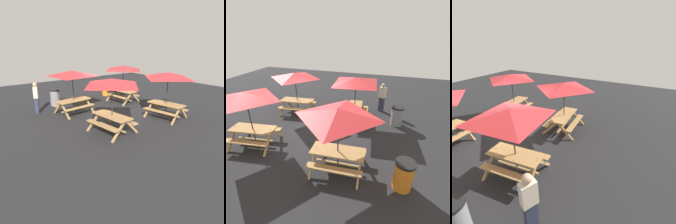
{
  "view_description": "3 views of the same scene",
  "coord_description": "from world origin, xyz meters",
  "views": [
    {
      "loc": [
        -8.71,
        6.77,
        3.68
      ],
      "look_at": [
        -1.82,
        1.55,
        0.9
      ],
      "focal_mm": 35.0,
      "sensor_mm": 36.0,
      "label": 1
    },
    {
      "loc": [
        3.18,
        -6.45,
        4.44
      ],
      "look_at": [
        0.94,
        0.5,
        0.9
      ],
      "focal_mm": 28.0,
      "sensor_mm": 36.0,
      "label": 2
    },
    {
      "loc": [
        4.67,
        5.12,
        4.21
      ],
      "look_at": [
        -1.82,
        1.55,
        0.9
      ],
      "focal_mm": 28.0,
      "sensor_mm": 36.0,
      "label": 3
    }
  ],
  "objects": [
    {
      "name": "ground_plane",
      "position": [
        0.0,
        0.0,
        0.0
      ],
      "size": [
        24.0,
        24.0,
        0.0
      ],
      "primitive_type": "plane",
      "color": "#232326",
      "rests_on": "ground"
    },
    {
      "name": "picnic_table_0",
      "position": [
        1.75,
        -2.03,
        1.99
      ],
      "size": [
        2.12,
        2.12,
        2.34
      ],
      "rotation": [
        0.0,
        0.0,
        0.06
      ],
      "color": "tan",
      "rests_on": "ground"
    },
    {
      "name": "trash_bin_gray",
      "position": [
        3.59,
        1.78,
        0.49
      ],
      "size": [
        0.59,
        0.59,
        0.98
      ],
      "color": "gray",
      "rests_on": "ground"
    },
    {
      "name": "picnic_table_2",
      "position": [
        -1.82,
        1.55,
        1.99
      ],
      "size": [
        2.2,
        2.2,
        2.34
      ],
      "rotation": [
        0.0,
        0.0,
        0.1
      ],
      "color": "tan",
      "rests_on": "ground"
    },
    {
      "name": "picnic_table_1",
      "position": [
        1.48,
        1.61,
        1.99
      ],
      "size": [
        2.81,
        2.81,
        2.34
      ],
      "rotation": [
        0.0,
        0.0,
        1.69
      ],
      "color": "tan",
      "rests_on": "ground"
    },
    {
      "name": "picnic_table_3",
      "position": [
        -1.98,
        -1.73,
        1.99
      ],
      "size": [
        2.27,
        2.27,
        2.34
      ],
      "rotation": [
        0.0,
        0.0,
        0.14
      ],
      "color": "tan",
      "rests_on": "ground"
    },
    {
      "name": "person_standing",
      "position": [
        2.71,
        3.19,
        0.89
      ],
      "size": [
        0.42,
        0.35,
        1.67
      ],
      "rotation": [
        0.0,
        0.0,
        2.72
      ],
      "color": "#2D334C",
      "rests_on": "ground"
    },
    {
      "name": "trash_bin_orange",
      "position": [
        3.85,
        -2.19,
        0.49
      ],
      "size": [
        0.59,
        0.59,
        0.98
      ],
      "color": "orange",
      "rests_on": "ground"
    }
  ]
}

